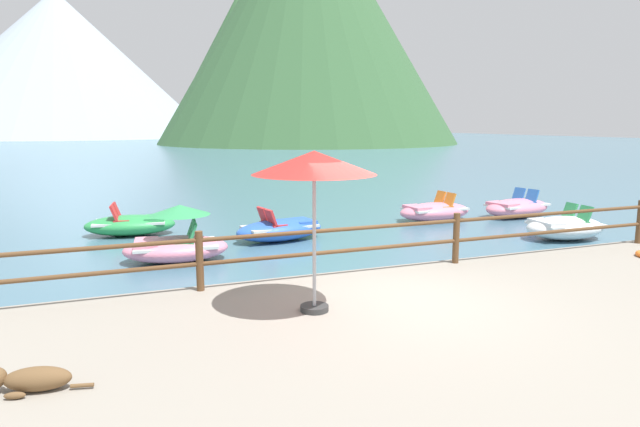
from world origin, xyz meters
name	(u,v)px	position (x,y,z in m)	size (l,w,h in m)	color
ground_plane	(152,160)	(0.00, 40.00, 0.00)	(200.00, 200.00, 0.00)	#477084
promenade_dock	(473,378)	(0.00, -2.20, 0.20)	(28.00, 8.00, 0.40)	gray
dock_railing	(340,243)	(0.00, 1.55, 0.98)	(23.92, 0.12, 0.95)	brown
beach_umbrella	(314,165)	(-1.05, 0.00, 2.45)	(1.70, 1.70, 2.24)	#B2B2B7
dog_resting	(30,379)	(-4.48, -1.17, 0.52)	(1.06, 0.45, 0.26)	brown
pedal_boat_0	(434,211)	(5.82, 7.55, 0.30)	(2.46, 1.35, 0.88)	pink
pedal_boat_1	(176,242)	(-2.31, 5.24, 0.43)	(2.39, 1.60, 1.25)	pink
pedal_boat_2	(131,224)	(-3.10, 8.64, 0.29)	(2.51, 1.54, 0.87)	green
pedal_boat_3	(280,229)	(0.47, 6.48, 0.29)	(2.54, 1.50, 0.88)	blue
pedal_boat_6	(517,207)	(8.73, 7.21, 0.30)	(2.71, 1.71, 0.90)	pink
pedal_boat_7	(565,227)	(7.46, 3.93, 0.31)	(2.27, 1.54, 0.91)	white
cliff_headland	(297,24)	(24.49, 74.63, 17.69)	(45.10, 45.10, 37.70)	#386038
distant_peak	(59,65)	(-11.61, 130.35, 15.72)	(65.80, 65.80, 31.45)	#9EADBC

